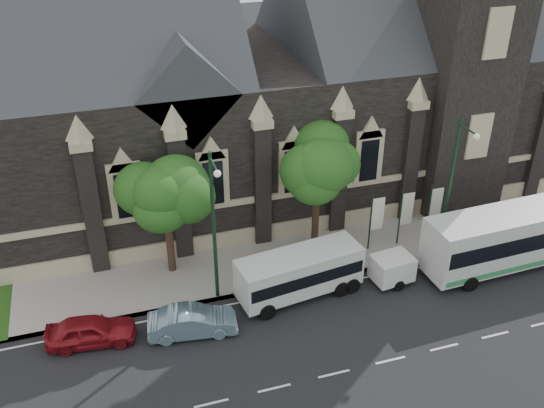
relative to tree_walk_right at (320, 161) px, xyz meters
name	(u,v)px	position (x,y,z in m)	size (l,w,h in m)	color
ground	(334,374)	(-3.21, -10.71, -5.82)	(160.00, 160.00, 0.00)	black
sidewalk	(274,262)	(-3.21, -1.21, -5.74)	(80.00, 5.00, 0.15)	#9A948C
museum	(304,77)	(1.90, 8.07, 2.35)	(40.00, 17.70, 29.90)	black
tree_walk_right	(320,161)	(0.00, 0.00, 0.00)	(4.08, 4.08, 7.80)	black
tree_walk_left	(167,185)	(-9.01, -0.01, -0.08)	(3.91, 3.91, 7.64)	black
street_lamp_near	(452,183)	(6.79, -3.62, -0.71)	(0.36, 1.88, 9.00)	#152F1E
street_lamp_mid	(214,222)	(-7.21, -3.62, -0.71)	(0.36, 1.88, 9.00)	#152F1E
banner_flag_left	(375,217)	(3.08, -1.71, -3.43)	(0.90, 0.10, 4.00)	#152F1E
banner_flag_center	(405,212)	(5.08, -1.71, -3.43)	(0.90, 0.10, 4.00)	#152F1E
banner_flag_right	(433,207)	(7.08, -1.71, -3.43)	(0.90, 0.10, 4.00)	#152F1E
tour_coach	(525,234)	(11.04, -5.56, -3.79)	(12.91, 3.37, 3.74)	silver
shuttle_bus	(300,272)	(-2.77, -4.51, -4.24)	(7.27, 3.31, 2.71)	silver
box_trailer	(392,268)	(2.68, -5.03, -4.84)	(3.31, 1.95, 1.73)	silver
sedan	(192,322)	(-9.09, -5.86, -5.07)	(1.59, 4.56, 1.50)	#7191A3
car_far_red	(91,331)	(-14.10, -4.99, -5.06)	(1.80, 4.47, 1.52)	maroon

